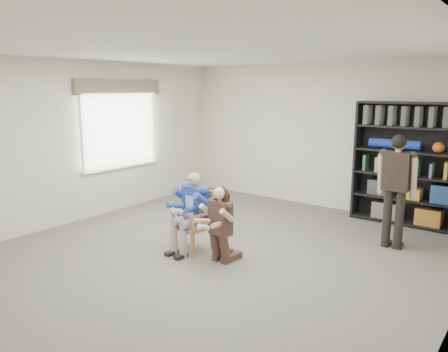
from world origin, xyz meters
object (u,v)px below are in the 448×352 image
Objects in this scene: standing_man at (395,192)px; kneeling_woman at (219,225)px; armchair at (192,221)px; seated_man at (192,212)px; bookshelf at (408,164)px.

kneeling_woman is at bearing -129.71° from standing_man.
seated_man is (0.00, 0.00, 0.13)m from armchair.
seated_man is at bearing -139.90° from standing_man.
bookshelf is (2.09, 3.18, 0.47)m from seated_man.
seated_man is at bearing 174.19° from kneeling_woman.
armchair is at bearing -139.90° from standing_man.
standing_man is at bearing 45.31° from armchair.
kneeling_woman is at bearing -114.61° from bookshelf.
standing_man reaches higher than armchair.
armchair is at bearing -123.33° from bookshelf.
armchair is 2.96m from standing_man.
armchair is 0.53× the size of standing_man.
bookshelf is (1.51, 3.30, 0.52)m from kneeling_woman.
seated_man is 3.84m from bookshelf.
armchair is 3.86m from bookshelf.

